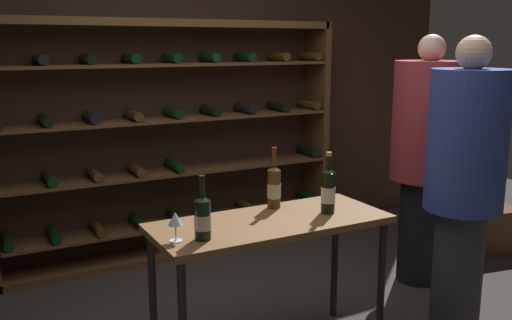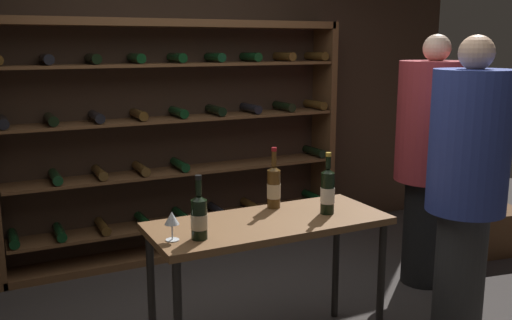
% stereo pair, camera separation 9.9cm
% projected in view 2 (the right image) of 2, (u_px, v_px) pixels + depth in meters
% --- Properties ---
extents(back_wall, '(5.84, 0.10, 2.88)m').
position_uv_depth(back_wall, '(173.00, 85.00, 4.81)').
color(back_wall, '#332319').
rests_on(back_wall, ground).
extents(wine_rack, '(2.92, 0.32, 1.97)m').
position_uv_depth(wine_rack, '(178.00, 141.00, 4.70)').
color(wine_rack, brown).
rests_on(wine_rack, ground).
extents(tasting_table, '(1.34, 0.56, 0.82)m').
position_uv_depth(tasting_table, '(269.00, 235.00, 3.15)').
color(tasting_table, brown).
rests_on(tasting_table, ground).
extents(person_bystander_dark_jacket, '(0.47, 0.47, 1.83)m').
position_uv_depth(person_bystander_dark_jacket, '(467.00, 176.00, 3.39)').
color(person_bystander_dark_jacket, '#303030').
rests_on(person_bystander_dark_jacket, ground).
extents(person_guest_khaki, '(0.51, 0.51, 1.85)m').
position_uv_depth(person_guest_khaki, '(430.00, 151.00, 4.12)').
color(person_guest_khaki, black).
rests_on(person_guest_khaki, ground).
extents(wine_crate, '(0.53, 0.42, 0.38)m').
position_uv_depth(wine_crate, '(495.00, 231.00, 4.90)').
color(wine_crate, brown).
rests_on(wine_crate, ground).
extents(wine_bottle_black_capsule, '(0.08, 0.08, 0.36)m').
position_uv_depth(wine_bottle_black_capsule, '(274.00, 186.00, 3.34)').
color(wine_bottle_black_capsule, '#4C3314').
rests_on(wine_bottle_black_capsule, tasting_table).
extents(wine_bottle_red_label, '(0.08, 0.08, 0.36)m').
position_uv_depth(wine_bottle_red_label, '(328.00, 191.00, 3.23)').
color(wine_bottle_red_label, black).
rests_on(wine_bottle_red_label, tasting_table).
extents(wine_bottle_green_slim, '(0.08, 0.08, 0.33)m').
position_uv_depth(wine_bottle_green_slim, '(199.00, 217.00, 2.81)').
color(wine_bottle_green_slim, black).
rests_on(wine_bottle_green_slim, tasting_table).
extents(wine_glass_stemmed_right, '(0.07, 0.07, 0.15)m').
position_uv_depth(wine_glass_stemmed_right, '(172.00, 220.00, 2.79)').
color(wine_glass_stemmed_right, silver).
rests_on(wine_glass_stemmed_right, tasting_table).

